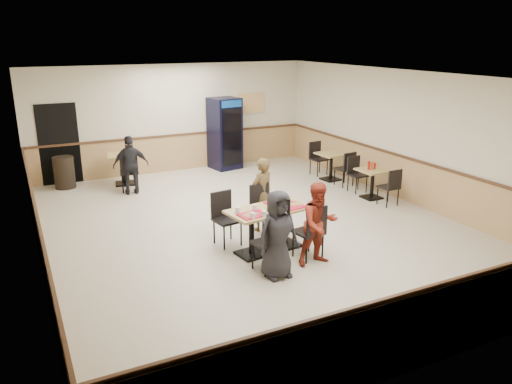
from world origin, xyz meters
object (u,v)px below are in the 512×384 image
pepsi_cooler (225,134)px  trash_bin (64,172)px  lone_diner (131,165)px  back_table (124,164)px  main_table (269,223)px  diner_woman_right (319,224)px  side_table_near (373,179)px  diner_woman_left (278,235)px  diner_man_opposite (262,194)px  side_table_far (331,162)px

pepsi_cooler → trash_bin: 4.50m
lone_diner → back_table: size_ratio=1.66×
main_table → pepsi_cooler: pepsi_cooler is taller
main_table → lone_diner: lone_diner is taller
back_table → diner_woman_right: bearing=-73.0°
side_table_near → pepsi_cooler: 4.70m
diner_woman_left → diner_man_opposite: size_ratio=0.98×
back_table → pepsi_cooler: bearing=7.4°
diner_woman_right → trash_bin: size_ratio=1.77×
diner_woman_right → diner_man_opposite: (-0.15, 1.82, 0.02)m
side_table_near → back_table: back_table is taller
side_table_near → trash_bin: trash_bin is taller
trash_bin → side_table_far: bearing=-20.3°
diner_woman_left → lone_diner: 5.58m
diner_woman_left → lone_diner: bearing=98.2°
side_table_far → trash_bin: (-6.51, 2.40, -0.09)m
back_table → main_table: bearing=-75.3°
side_table_far → pepsi_cooler: pepsi_cooler is taller
diner_woman_right → lone_diner: 5.69m
diner_woman_right → diner_woman_left: bearing=-172.1°
diner_woman_left → side_table_near: 4.75m
diner_man_opposite → trash_bin: (-3.20, 4.80, -0.33)m
main_table → side_table_near: main_table is taller
back_table → lone_diner: bearing=-90.0°
diner_woman_left → side_table_far: 5.91m
diner_woman_left → diner_man_opposite: diner_man_opposite is taller
lone_diner → side_table_far: bearing=174.1°
back_table → trash_bin: 1.48m
diner_woman_right → back_table: size_ratio=1.65×
trash_bin → diner_man_opposite: bearing=-56.3°
lone_diner → trash_bin: bearing=-34.6°
lone_diner → side_table_near: (5.05, -2.90, -0.25)m
side_table_near → diner_man_opposite: bearing=-168.9°
diner_woman_left → trash_bin: bearing=107.5°
lone_diner → side_table_far: lone_diner is taller
diner_woman_right → side_table_far: 5.27m
pepsi_cooler → side_table_far: bearing=-59.3°
diner_woman_left → side_table_near: diner_woman_left is taller
diner_woman_right → pepsi_cooler: bearing=80.5°
main_table → diner_woman_left: (-0.35, -0.97, 0.19)m
back_table → trash_bin: (-1.43, 0.35, -0.13)m
diner_woman_right → side_table_far: diner_woman_right is taller
main_table → trash_bin: bearing=108.3°
back_table → diner_man_opposite: bearing=-68.3°
main_table → lone_diner: bearing=99.5°
pepsi_cooler → side_table_near: bearing=-73.6°
diner_woman_left → diner_woman_right: diner_woman_left is taller
side_table_far → trash_bin: size_ratio=0.92×
back_table → side_table_near: bearing=-37.0°
diner_woman_left → side_table_near: (3.98, 2.58, -0.25)m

